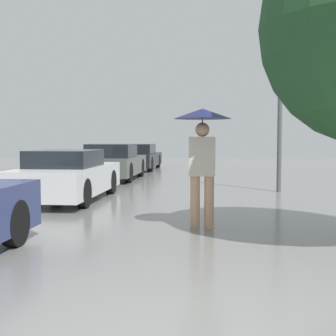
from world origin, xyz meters
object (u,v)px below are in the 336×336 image
object	(u,v)px
street_lamp	(280,73)
parked_car_third	(113,163)
parked_car_farthest	(138,157)
parked_car_second	(68,176)
pedestrian	(202,140)

from	to	relation	value
street_lamp	parked_car_third	bearing A→B (deg)	147.89
parked_car_third	parked_car_farthest	size ratio (longest dim) A/B	0.90
parked_car_farthest	parked_car_second	bearing A→B (deg)	-89.56
parked_car_farthest	pedestrian	bearing A→B (deg)	-76.48
parked_car_second	street_lamp	distance (m)	6.13
parked_car_second	street_lamp	bearing A→B (deg)	22.69
parked_car_second	parked_car_farthest	size ratio (longest dim) A/B	0.92
parked_car_third	street_lamp	bearing A→B (deg)	-32.11
pedestrian	parked_car_second	world-z (taller)	pedestrian
parked_car_third	pedestrian	bearing A→B (deg)	-68.58
parked_car_second	parked_car_third	xyz separation A→B (m)	(-0.13, 5.44, 0.03)
parked_car_second	parked_car_third	world-z (taller)	parked_car_third
parked_car_farthest	street_lamp	xyz separation A→B (m)	(5.20, -8.46, 2.59)
street_lamp	parked_car_farthest	bearing A→B (deg)	121.60
pedestrian	street_lamp	world-z (taller)	street_lamp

